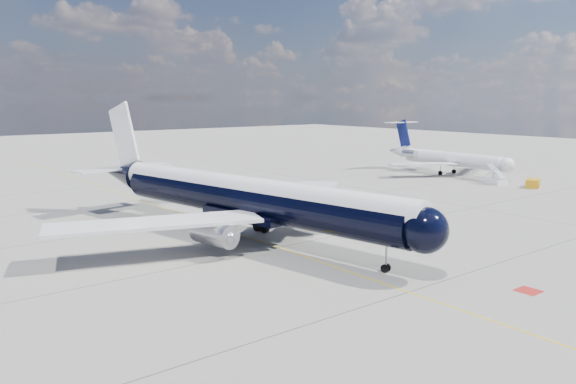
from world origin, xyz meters
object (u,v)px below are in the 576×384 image
regional_jet (444,157)px  boarding_stair (495,180)px  main_airliner (240,197)px  service_tug (533,183)px

regional_jet → boarding_stair: bearing=-103.0°
main_airliner → service_tug: bearing=-11.5°
main_airliner → service_tug: main_airliner is taller
regional_jet → boarding_stair: (-3.83, -12.65, -2.34)m
regional_jet → service_tug: bearing=-93.2°
main_airliner → regional_jet: bearing=7.1°
boarding_stair → service_tug: size_ratio=0.89×
main_airliner → boarding_stair: size_ratio=13.64×
boarding_stair → main_airliner: bearing=-168.2°
main_airliner → service_tug: size_ratio=12.20×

